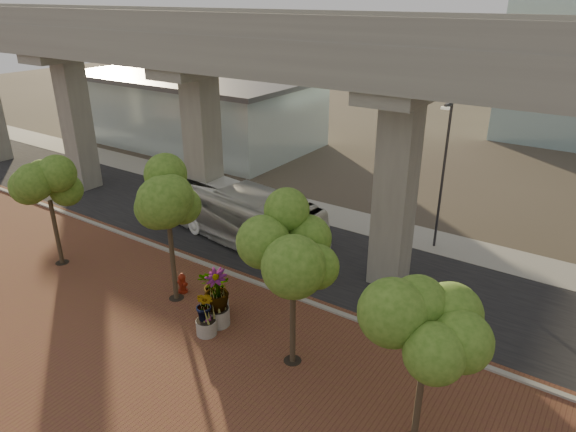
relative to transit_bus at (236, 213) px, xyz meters
The scene contains 18 objects.
ground 3.86m from the transit_bus, 23.54° to the right, with size 160.00×160.00×0.00m, color #3C352C.
brick_plaza 10.06m from the transit_bus, 71.17° to the right, with size 70.00×13.00×0.06m, color brown.
asphalt_road 3.64m from the transit_bus, 10.69° to the left, with size 90.00×8.00×0.04m, color black.
curb_strip 4.92m from the transit_bus, 46.67° to the right, with size 70.00×0.25×0.16m, color gray.
far_sidewalk 7.08m from the transit_bus, 62.31° to the left, with size 90.00×3.00×0.06m, color gray.
transit_viaduct 6.52m from the transit_bus, 10.69° to the left, with size 72.00×5.60×12.40m.
station_pavilion 22.31m from the transit_bus, 138.99° to the left, with size 23.00×13.00×6.30m.
transit_bus is the anchor object (origin of this frame).
fire_hydrant 6.26m from the transit_bus, 75.19° to the right, with size 0.51×0.46×1.01m.
planter_front 7.80m from the transit_bus, 56.62° to the right, with size 2.16×2.16×2.38m.
planter_right 8.42m from the transit_bus, 56.04° to the right, with size 2.48×2.48×2.65m.
planter_left 9.12m from the transit_bus, 58.54° to the right, with size 1.91×1.91×2.10m.
street_tree_far_west 9.90m from the transit_bus, 127.81° to the right, with size 3.24×3.24×5.97m.
street_tree_near_west 7.54m from the transit_bus, 75.37° to the right, with size 3.68×3.68×6.65m.
street_tree_near_east 11.78m from the transit_bus, 39.61° to the right, with size 3.81×3.81×6.77m.
street_tree_far_east 16.52m from the transit_bus, 30.41° to the right, with size 3.59×3.59×6.06m.
streetlamp_west 8.44m from the transit_bus, 146.98° to the left, with size 0.36×1.06×7.34m.
streetlamp_east 11.65m from the transit_bus, 28.89° to the left, with size 0.40×1.18×8.15m.
Camera 1 is at (14.33, -19.15, 13.20)m, focal length 32.00 mm.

